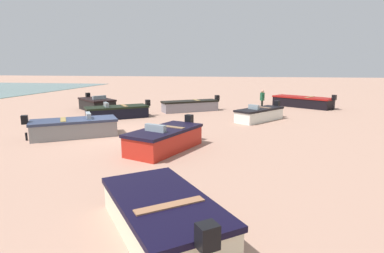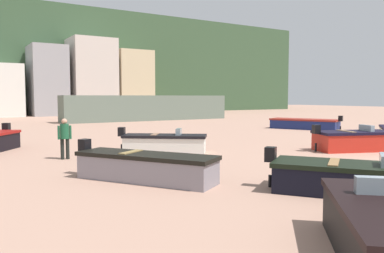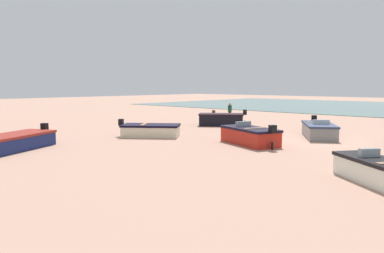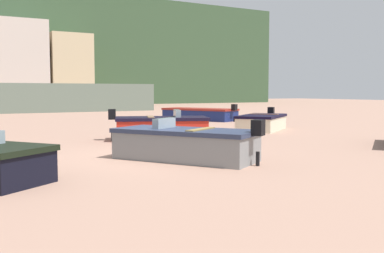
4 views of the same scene
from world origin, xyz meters
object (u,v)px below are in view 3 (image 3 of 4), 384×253
object	(u,v)px
boat_red_6	(250,136)
mooring_post_near_water	(214,116)
boat_black_1	(221,120)
boat_cream_8	(151,130)
boat_white_5	(381,172)
boat_grey_4	(319,130)
beach_walker_distant	(230,110)
boat_navy_7	(7,143)

from	to	relation	value
boat_red_6	mooring_post_near_water	xyz separation A→B (m)	(9.39, -8.51, 0.02)
boat_black_1	mooring_post_near_water	bearing A→B (deg)	12.10
boat_red_6	boat_cream_8	xyz separation A→B (m)	(6.20, 1.57, -0.08)
boat_white_5	boat_cream_8	world-z (taller)	boat_white_5
boat_grey_4	mooring_post_near_water	bearing A→B (deg)	-50.04
boat_cream_8	mooring_post_near_water	world-z (taller)	boat_cream_8
boat_black_1	boat_cream_8	size ratio (longest dim) A/B	0.98
boat_white_5	mooring_post_near_water	xyz separation A→B (m)	(17.08, -12.62, 0.08)
boat_black_1	beach_walker_distant	size ratio (longest dim) A/B	2.31
boat_navy_7	mooring_post_near_water	distance (m)	18.25
boat_navy_7	mooring_post_near_water	world-z (taller)	boat_navy_7
boat_red_6	beach_walker_distant	xyz separation A→B (m)	(8.37, -9.49, 0.49)
boat_grey_4	boat_red_6	size ratio (longest dim) A/B	1.08
mooring_post_near_water	beach_walker_distant	distance (m)	1.49
boat_cream_8	boat_red_6	bearing A→B (deg)	67.24
boat_cream_8	boat_black_1	bearing A→B (deg)	147.36
boat_red_6	boat_navy_7	bearing A→B (deg)	163.63
boat_black_1	boat_cream_8	xyz separation A→B (m)	(-0.60, 7.83, -0.09)
boat_black_1	boat_red_6	distance (m)	9.24
boat_cream_8	beach_walker_distant	distance (m)	11.28
boat_black_1	boat_grey_4	distance (m)	8.54
boat_white_5	boat_red_6	xyz separation A→B (m)	(7.69, -4.11, 0.05)
mooring_post_near_water	boat_black_1	bearing A→B (deg)	138.93
boat_white_5	boat_cream_8	bearing A→B (deg)	116.84
boat_grey_4	boat_cream_8	world-z (taller)	boat_grey_4
boat_navy_7	boat_cream_8	distance (m)	8.14
boat_grey_4	boat_cream_8	distance (m)	10.24
boat_grey_4	beach_walker_distant	distance (m)	10.99
boat_cream_8	mooring_post_near_water	distance (m)	10.58
boat_black_1	beach_walker_distant	distance (m)	3.62
boat_navy_7	mooring_post_near_water	bearing A→B (deg)	-108.29
boat_grey_4	boat_navy_7	bearing A→B (deg)	25.98
boat_black_1	mooring_post_near_water	size ratio (longest dim) A/B	3.84
boat_white_5	beach_walker_distant	world-z (taller)	beach_walker_distant
boat_red_6	boat_cream_8	distance (m)	6.40
boat_grey_4	mooring_post_near_water	distance (m)	11.58
boat_cream_8	beach_walker_distant	bearing A→B (deg)	154.08
boat_white_5	boat_cream_8	size ratio (longest dim) A/B	0.96
boat_cream_8	beach_walker_distant	world-z (taller)	beach_walker_distant
boat_black_1	boat_navy_7	xyz separation A→B (m)	(0.57, 15.88, -0.08)
boat_black_1	boat_white_5	xyz separation A→B (m)	(-14.49, 10.36, -0.07)
boat_black_1	boat_cream_8	bearing A→B (deg)	147.55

